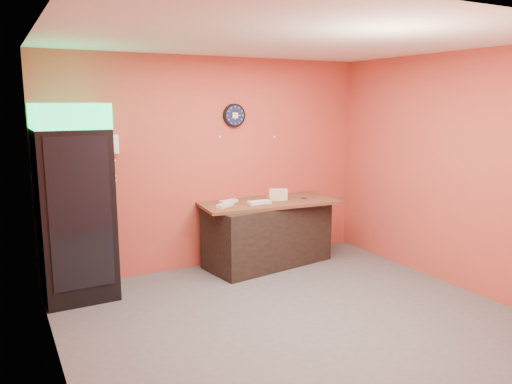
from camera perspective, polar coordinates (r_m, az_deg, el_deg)
floor at (r=5.39m, az=4.02°, el=-13.99°), size 4.50×4.50×0.00m
back_wall at (r=6.74m, az=-4.91°, el=3.32°), size 4.50×0.02×2.80m
left_wall at (r=4.25m, az=-22.41°, el=-1.56°), size 0.02×4.00×2.80m
right_wall at (r=6.46m, az=21.36°, el=2.34°), size 0.02×4.00×2.80m
ceiling at (r=4.95m, az=4.44°, el=17.06°), size 4.50×4.00×0.02m
beverage_cooler at (r=5.91m, az=-19.98°, el=-1.45°), size 0.78×0.79×2.20m
prep_counter at (r=6.87m, az=1.34°, el=-4.81°), size 1.79×0.99×0.85m
wall_clock at (r=6.79m, az=-2.50°, el=8.74°), size 0.31×0.06×0.31m
wall_phone at (r=6.26m, az=-16.02°, el=5.26°), size 0.12×0.11×0.23m
butcher_paper at (r=6.77m, az=1.35°, el=-1.18°), size 1.92×0.97×0.04m
sub_roll_stack at (r=6.79m, az=2.53°, el=-0.31°), size 0.26×0.15×0.16m
wrapped_sandwich_left at (r=6.40m, az=-3.55°, el=-1.51°), size 0.28×0.23×0.04m
wrapped_sandwich_mid at (r=6.55m, az=0.35°, el=-1.20°), size 0.31×0.13×0.04m
wrapped_sandwich_right at (r=6.64m, az=-3.15°, el=-1.07°), size 0.27×0.16×0.04m
kitchen_tool at (r=6.75m, az=1.44°, el=-0.76°), size 0.06×0.06×0.06m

